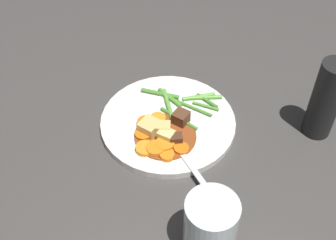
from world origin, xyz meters
TOP-DOWN VIEW (x-y plane):
  - ground_plane at (0.00, 0.00)m, footprint 3.00×3.00m
  - dinner_plate at (0.00, 0.00)m, footprint 0.25×0.25m
  - stew_sauce at (0.04, 0.01)m, footprint 0.11×0.11m
  - carrot_slice_0 at (0.09, 0.02)m, footprint 0.04×0.04m
  - carrot_slice_1 at (0.05, -0.03)m, footprint 0.03×0.03m
  - carrot_slice_2 at (0.08, 0.00)m, footprint 0.04×0.04m
  - carrot_slice_3 at (0.01, -0.02)m, footprint 0.04×0.04m
  - carrot_slice_4 at (0.02, -0.04)m, footprint 0.04×0.04m
  - carrot_slice_5 at (0.06, 0.01)m, footprint 0.04×0.04m
  - carrot_slice_6 at (0.08, -0.02)m, footprint 0.03×0.03m
  - carrot_slice_7 at (0.06, 0.04)m, footprint 0.03×0.03m
  - potato_chunk_0 at (0.04, -0.02)m, footprint 0.04×0.04m
  - potato_chunk_1 at (0.05, 0.01)m, footprint 0.03×0.03m
  - potato_chunk_2 at (0.03, 0.00)m, footprint 0.03×0.03m
  - meat_chunk_0 at (0.00, 0.02)m, footprint 0.03×0.03m
  - meat_chunk_1 at (0.05, 0.03)m, footprint 0.03×0.03m
  - green_bean_0 at (-0.06, -0.01)m, footprint 0.04×0.06m
  - green_bean_1 at (-0.07, 0.06)m, footprint 0.03×0.05m
  - green_bean_2 at (-0.01, 0.02)m, footprint 0.04×0.08m
  - green_bean_3 at (-0.06, -0.03)m, footprint 0.01×0.08m
  - green_bean_4 at (-0.07, 0.04)m, footprint 0.04×0.06m
  - green_bean_5 at (-0.04, 0.04)m, footprint 0.03×0.08m
  - green_bean_6 at (-0.05, 0.06)m, footprint 0.01×0.05m
  - green_bean_7 at (-0.08, 0.06)m, footprint 0.03×0.06m
  - green_bean_8 at (-0.04, -0.01)m, footprint 0.08×0.05m
  - fork at (0.08, 0.05)m, footprint 0.14×0.13m
  - water_glass at (0.22, 0.13)m, footprint 0.08×0.08m
  - pepper_mill at (-0.06, 0.27)m, footprint 0.05×0.05m

SIDE VIEW (x-z plane):
  - ground_plane at x=0.00m, z-range 0.00..0.00m
  - dinner_plate at x=0.00m, z-range 0.00..0.01m
  - stew_sauce at x=0.04m, z-range 0.01..0.02m
  - fork at x=0.08m, z-range 0.01..0.02m
  - green_bean_6 at x=-0.05m, z-range 0.01..0.02m
  - green_bean_5 at x=-0.04m, z-range 0.01..0.02m
  - green_bean_2 at x=-0.01m, z-range 0.01..0.02m
  - green_bean_1 at x=-0.07m, z-range 0.01..0.02m
  - green_bean_7 at x=-0.08m, z-range 0.01..0.02m
  - green_bean_4 at x=-0.07m, z-range 0.01..0.02m
  - green_bean_3 at x=-0.06m, z-range 0.01..0.02m
  - carrot_slice_7 at x=0.06m, z-range 0.01..0.02m
  - green_bean_0 at x=-0.06m, z-range 0.01..0.02m
  - green_bean_8 at x=-0.04m, z-range 0.01..0.02m
  - carrot_slice_6 at x=0.08m, z-range 0.01..0.02m
  - carrot_slice_0 at x=0.09m, z-range 0.01..0.02m
  - carrot_slice_1 at x=0.05m, z-range 0.01..0.02m
  - carrot_slice_4 at x=0.02m, z-range 0.01..0.02m
  - carrot_slice_2 at x=0.08m, z-range 0.01..0.03m
  - carrot_slice_5 at x=0.06m, z-range 0.01..0.03m
  - carrot_slice_3 at x=0.01m, z-range 0.01..0.03m
  - meat_chunk_1 at x=0.05m, z-range 0.01..0.03m
  - potato_chunk_1 at x=0.05m, z-range 0.01..0.04m
  - potato_chunk_2 at x=0.03m, z-range 0.01..0.04m
  - potato_chunk_0 at x=0.04m, z-range 0.01..0.04m
  - meat_chunk_0 at x=0.00m, z-range 0.01..0.04m
  - water_glass at x=0.22m, z-range 0.00..0.11m
  - pepper_mill at x=-0.06m, z-range 0.00..0.16m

